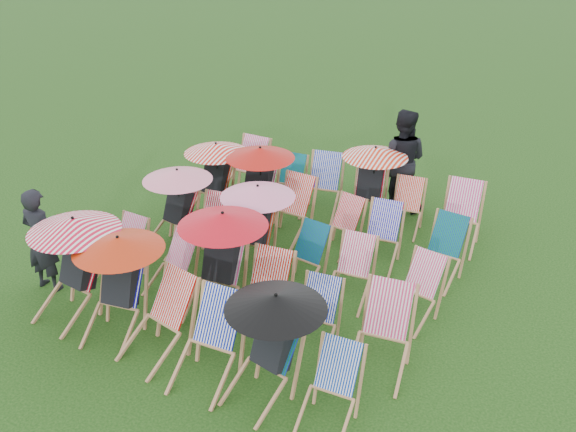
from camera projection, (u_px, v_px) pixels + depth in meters
The scene contains 33 objects.
ground at pixel (278, 277), 9.65m from camera, with size 100.00×100.00×0.00m, color black.
deckchair_0 at pixel (71, 266), 8.50m from camera, with size 1.21×1.27×1.43m.
deckchair_1 at pixel (116, 285), 8.15m from camera, with size 1.15×1.25×1.37m.
deckchair_2 at pixel (157, 320), 7.85m from camera, with size 0.84×1.04×1.01m.
deckchair_3 at pixel (207, 343), 7.43m from camera, with size 0.74×0.99×1.03m.
deckchair_4 at pixel (267, 345), 7.09m from camera, with size 1.13×1.21×1.34m.
deckchair_5 at pixel (330, 390), 6.86m from camera, with size 0.61×0.82×0.86m.
deckchair_6 at pixel (121, 250), 9.52m from camera, with size 0.59×0.81×0.86m.
deckchair_7 at pixel (171, 265), 9.15m from camera, with size 0.65×0.83×0.83m.
deckchair_8 at pixel (218, 261), 8.60m from camera, with size 1.21×1.30×1.43m.
deckchair_9 at pixel (263, 294), 8.39m from camera, with size 0.74×0.95×0.96m.
deckchair_10 at pixel (314, 318), 8.01m from camera, with size 0.65×0.84×0.85m.
deckchair_11 at pixel (382, 334), 7.60m from camera, with size 0.79×1.01×1.01m.
deckchair_12 at pixel (173, 207), 10.22m from camera, with size 1.10×1.17×1.31m.
deckchair_13 at pixel (212, 231), 9.93m from camera, with size 0.76×0.97×0.96m.
deckchair_14 at pixel (253, 226), 9.59m from camera, with size 1.12×1.21×1.33m.
deckchair_15 at pixel (302, 258), 9.31m from camera, with size 0.67×0.86×0.87m.
deckchair_16 at pixel (351, 272), 8.96m from camera, with size 0.65×0.85×0.87m.
deckchair_17 at pixel (415, 291), 8.54m from camera, with size 0.72×0.89×0.87m.
deckchair_18 at pixel (212, 178), 11.21m from camera, with size 1.11×1.16×1.32m.
deckchair_19 at pixel (256, 185), 10.86m from camera, with size 1.16×1.23×1.38m.
deckchair_20 at pixel (289, 210), 10.56m from camera, with size 0.68×0.93×0.99m.
deckchair_21 at pixel (340, 226), 10.22m from camera, with size 0.67×0.84×0.83m.
deckchair_22 at pixel (380, 236), 9.84m from camera, with size 0.69×0.89×0.90m.
deckchair_23 at pixel (441, 251), 9.42m from camera, with size 0.68×0.90×0.92m.
deckchair_24 at pixel (245, 169), 12.05m from camera, with size 0.68×0.95×1.03m.
deckchair_25 at pixel (288, 181), 11.76m from camera, with size 0.63×0.82×0.85m.
deckchair_26 at pixel (322, 186), 11.40m from camera, with size 0.83×1.03×0.99m.
deckchair_27 at pixel (370, 183), 10.99m from camera, with size 1.12×1.22×1.33m.
deckchair_28 at pixel (406, 207), 10.80m from camera, with size 0.65×0.84×0.84m.
deckchair_29 at pixel (459, 217), 10.32m from camera, with size 0.75×0.98×1.00m.
person_left at pixel (41, 240), 9.05m from camera, with size 0.58×0.38×1.58m, color black.
person_rear at pixel (401, 160), 11.33m from camera, with size 0.90×0.70×1.86m, color black.
Camera 1 is at (4.11, -7.06, 5.22)m, focal length 40.00 mm.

